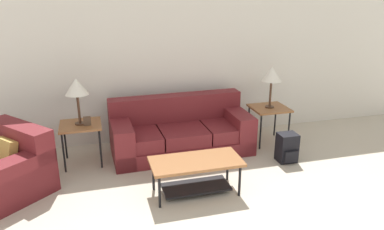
% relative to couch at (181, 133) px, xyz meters
% --- Properties ---
extents(wall_back, '(8.93, 0.06, 2.60)m').
position_rel_couch_xyz_m(wall_back, '(0.23, 0.65, 1.01)').
color(wall_back, silver).
rests_on(wall_back, ground_plane).
extents(couch, '(2.09, 0.96, 0.82)m').
position_rel_couch_xyz_m(couch, '(0.00, 0.00, 0.00)').
color(couch, maroon).
rests_on(couch, ground_plane).
extents(armchair, '(1.38, 1.39, 0.80)m').
position_rel_couch_xyz_m(armchair, '(-2.37, -0.61, -0.01)').
color(armchair, maroon).
rests_on(armchair, ground_plane).
extents(coffee_table, '(1.09, 0.53, 0.44)m').
position_rel_couch_xyz_m(coffee_table, '(-0.12, -1.26, 0.03)').
color(coffee_table, '#935B33').
rests_on(coffee_table, ground_plane).
extents(side_table_left, '(0.56, 0.53, 0.59)m').
position_rel_couch_xyz_m(side_table_left, '(-1.44, -0.04, 0.24)').
color(side_table_left, '#935B33').
rests_on(side_table_left, ground_plane).
extents(side_table_right, '(0.56, 0.53, 0.59)m').
position_rel_couch_xyz_m(side_table_right, '(1.45, -0.04, 0.24)').
color(side_table_right, '#935B33').
rests_on(side_table_right, ground_plane).
extents(table_lamp_left, '(0.31, 0.31, 0.65)m').
position_rel_couch_xyz_m(table_lamp_left, '(-1.44, -0.04, 0.82)').
color(table_lamp_left, '#472D1E').
rests_on(table_lamp_left, side_table_left).
extents(table_lamp_right, '(0.31, 0.31, 0.65)m').
position_rel_couch_xyz_m(table_lamp_right, '(1.45, -0.04, 0.82)').
color(table_lamp_right, '#472D1E').
rests_on(table_lamp_right, side_table_right).
extents(backpack, '(0.27, 0.31, 0.42)m').
position_rel_couch_xyz_m(backpack, '(1.39, -0.76, -0.09)').
color(backpack, black).
rests_on(backpack, ground_plane).
extents(picture_frame, '(0.10, 0.04, 0.13)m').
position_rel_couch_xyz_m(picture_frame, '(-1.35, -0.12, 0.36)').
color(picture_frame, '#4C3828').
rests_on(picture_frame, side_table_left).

